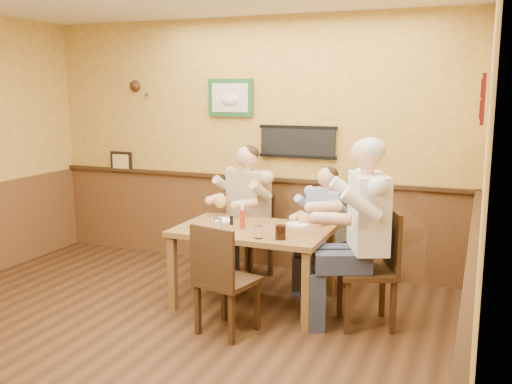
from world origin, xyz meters
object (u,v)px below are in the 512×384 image
diner_white_elder (367,243)px  hot_sauce_bottle (242,218)px  cola_tumbler (281,232)px  salt_shaker (242,221)px  pepper_shaker (231,220)px  water_glass_left (218,225)px  diner_tan_shirt (249,219)px  diner_blue_polo (327,235)px  chair_back_right (327,251)px  water_glass_mid (258,232)px  chair_near_side (227,278)px  chair_back_left (249,236)px  dining_table (253,237)px  chair_right_end (367,268)px

diner_white_elder → hot_sauce_bottle: bearing=-114.0°
diner_white_elder → cola_tumbler: bearing=-96.2°
salt_shaker → cola_tumbler: bearing=-32.0°
salt_shaker → pepper_shaker: bearing=172.9°
water_glass_left → salt_shaker: (0.12, 0.28, -0.02)m
diner_tan_shirt → cola_tumbler: bearing=-36.8°
diner_white_elder → cola_tumbler: diner_white_elder is taller
diner_blue_polo → cola_tumbler: 1.02m
water_glass_left → cola_tumbler: bearing=-2.5°
chair_back_right → hot_sauce_bottle: hot_sauce_bottle is taller
diner_blue_polo → water_glass_mid: bearing=-88.5°
chair_near_side → diner_white_elder: (1.04, 0.58, 0.26)m
chair_back_left → diner_tan_shirt: (0.00, 0.00, 0.19)m
water_glass_mid → chair_back_right: bearing=71.7°
hot_sauce_bottle → chair_near_side: bearing=-78.7°
dining_table → diner_white_elder: diner_white_elder is taller
chair_back_right → diner_tan_shirt: (-0.88, 0.05, 0.25)m
diner_tan_shirt → diner_blue_polo: 0.89m
diner_blue_polo → diner_white_elder: bearing=-34.5°
diner_white_elder → water_glass_mid: 0.93m
pepper_shaker → chair_back_left: bearing=99.6°
dining_table → chair_near_side: 0.67m
water_glass_left → salt_shaker: bearing=67.2°
chair_near_side → chair_back_right: bearing=-97.0°
dining_table → salt_shaker: salt_shaker is taller
pepper_shaker → diner_white_elder: bearing=-4.7°
chair_back_right → diner_tan_shirt: size_ratio=0.62×
chair_back_right → chair_near_side: bearing=-90.3°
dining_table → water_glass_left: 0.38m
dining_table → diner_white_elder: size_ratio=0.96×
diner_blue_polo → water_glass_mid: (-0.34, -1.03, 0.24)m
diner_blue_polo → dining_table: bearing=-107.1°
dining_table → pepper_shaker: 0.28m
water_glass_left → cola_tumbler: 0.61m
chair_back_right → diner_blue_polo: size_ratio=0.70×
chair_near_side → diner_white_elder: 1.22m
chair_near_side → salt_shaker: 0.76m
diner_white_elder → pepper_shaker: (-1.31, 0.11, 0.06)m
chair_back_right → diner_blue_polo: diner_blue_polo is taller
diner_tan_shirt → water_glass_left: 1.02m
chair_back_right → pepper_shaker: pepper_shaker is taller
hot_sauce_bottle → chair_back_right: bearing=50.7°
water_glass_left → hot_sauce_bottle: (0.16, 0.21, 0.04)m
chair_back_right → chair_near_side: 1.43m
chair_back_right → cola_tumbler: (-0.16, -0.98, 0.41)m
chair_right_end → diner_white_elder: diner_white_elder is taller
hot_sauce_bottle → salt_shaker: (-0.04, 0.07, -0.05)m
diner_blue_polo → chair_back_right: bearing=0.0°
diner_white_elder → water_glass_mid: size_ratio=12.78×
chair_back_right → water_glass_left: size_ratio=6.43×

